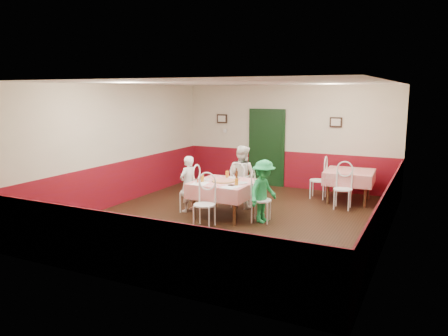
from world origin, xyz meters
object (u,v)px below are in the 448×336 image
at_px(glass_b, 236,182).
at_px(chair_second_a, 318,180).
at_px(pizza, 223,181).
at_px(diner_right, 264,191).
at_px(glass_c, 227,174).
at_px(glass_a, 202,178).
at_px(wallet, 231,185).
at_px(chair_right, 261,200).
at_px(chair_second_b, 343,189).
at_px(chair_left, 190,192).
at_px(diner_far, 242,176).
at_px(main_table, 224,199).
at_px(chair_far, 241,188).
at_px(beer_bottle, 237,174).
at_px(diner_left, 188,184).
at_px(second_table, 349,186).
at_px(chair_near, 204,205).

bearing_deg(glass_b, chair_second_a, 69.88).
relative_size(pizza, diner_right, 0.36).
bearing_deg(glass_c, glass_a, -112.89).
bearing_deg(pizza, wallet, -42.12).
relative_size(chair_right, chair_second_b, 1.00).
distance_m(chair_left, diner_far, 1.27).
bearing_deg(chair_second_a, diner_far, -43.93).
bearing_deg(pizza, glass_c, 105.68).
distance_m(main_table, chair_second_b, 2.76).
bearing_deg(glass_a, chair_far, 69.22).
relative_size(beer_bottle, diner_right, 0.16).
distance_m(wallet, diner_left, 1.26).
bearing_deg(diner_left, beer_bottle, 121.84).
bearing_deg(second_table, diner_right, -116.47).
height_order(second_table, wallet, wallet).
bearing_deg(glass_a, diner_far, 70.03).
xyz_separation_m(pizza, glass_c, (-0.12, 0.44, 0.06)).
relative_size(second_table, wallet, 10.18).
distance_m(glass_b, diner_far, 1.21).
distance_m(second_table, chair_right, 2.82).
xyz_separation_m(chair_second_b, diner_far, (-2.13, -0.84, 0.26)).
bearing_deg(diner_right, beer_bottle, 73.60).
xyz_separation_m(diner_left, diner_right, (1.80, -0.03, 0.02)).
height_order(beer_bottle, diner_far, diner_far).
bearing_deg(chair_far, diner_right, 138.05).
xyz_separation_m(chair_right, diner_right, (0.05, -0.00, 0.19)).
xyz_separation_m(chair_second_b, beer_bottle, (-2.04, -1.34, 0.42)).
height_order(chair_right, glass_c, glass_c).
bearing_deg(wallet, chair_left, 165.44).
relative_size(beer_bottle, diner_far, 0.15).
xyz_separation_m(chair_far, diner_right, (0.89, -0.86, 0.19)).
distance_m(glass_a, wallet, 0.72).
bearing_deg(glass_c, beer_bottle, -3.47).
xyz_separation_m(chair_second_a, glass_b, (-1.00, -2.73, 0.38)).
height_order(chair_near, chair_second_a, same).
relative_size(main_table, diner_left, 0.98).
xyz_separation_m(glass_a, diner_far, (0.41, 1.14, -0.12)).
relative_size(beer_bottle, wallet, 1.93).
bearing_deg(diner_far, glass_a, 79.94).
distance_m(glass_a, beer_bottle, 0.82).
relative_size(chair_far, chair_near, 1.00).
bearing_deg(chair_right, beer_bottle, 49.77).
distance_m(chair_second_a, glass_c, 2.60).
bearing_deg(glass_b, diner_left, 169.04).
bearing_deg(diner_left, main_table, 99.92).
height_order(chair_second_b, glass_a, glass_a).
height_order(glass_c, diner_right, diner_right).
height_order(second_table, chair_second_b, chair_second_b).
relative_size(chair_second_a, diner_far, 0.63).
bearing_deg(chair_near, chair_second_b, 43.20).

